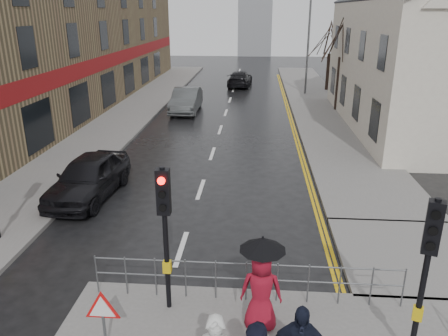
# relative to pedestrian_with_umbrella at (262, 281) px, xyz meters

# --- Properties ---
(ground) EXTENTS (120.00, 120.00, 0.00)m
(ground) POSITION_rel_pedestrian_with_umbrella_xyz_m (-2.28, 0.33, -1.29)
(ground) COLOR black
(ground) RESTS_ON ground
(left_pavement) EXTENTS (4.00, 44.00, 0.14)m
(left_pavement) POSITION_rel_pedestrian_with_umbrella_xyz_m (-8.78, 23.33, -1.22)
(left_pavement) COLOR #605E5B
(left_pavement) RESTS_ON ground
(right_pavement) EXTENTS (4.00, 40.00, 0.14)m
(right_pavement) POSITION_rel_pedestrian_with_umbrella_xyz_m (4.22, 25.33, -1.22)
(right_pavement) COLOR #605E5B
(right_pavement) RESTS_ON ground
(pavement_bridge_right) EXTENTS (4.00, 4.20, 0.14)m
(pavement_bridge_right) POSITION_rel_pedestrian_with_umbrella_xyz_m (4.22, 3.33, -1.22)
(pavement_bridge_right) COLOR #605E5B
(pavement_bridge_right) RESTS_ON ground
(building_left_terrace) EXTENTS (8.00, 42.00, 10.00)m
(building_left_terrace) POSITION_rel_pedestrian_with_umbrella_xyz_m (-14.28, 22.33, 3.71)
(building_left_terrace) COLOR olive
(building_left_terrace) RESTS_ON ground
(building_right_cream) EXTENTS (9.00, 16.40, 10.10)m
(building_right_cream) POSITION_rel_pedestrian_with_umbrella_xyz_m (9.72, 18.33, 3.49)
(building_right_cream) COLOR beige
(building_right_cream) RESTS_ON ground
(traffic_signal_near_left) EXTENTS (0.28, 0.27, 3.40)m
(traffic_signal_near_left) POSITION_rel_pedestrian_with_umbrella_xyz_m (-2.08, 0.53, 1.17)
(traffic_signal_near_left) COLOR black
(traffic_signal_near_left) RESTS_ON near_pavement
(traffic_signal_near_right) EXTENTS (0.34, 0.33, 3.40)m
(traffic_signal_near_right) POSITION_rel_pedestrian_with_umbrella_xyz_m (2.92, -0.67, 1.17)
(traffic_signal_near_right) COLOR black
(traffic_signal_near_right) RESTS_ON near_pavement
(guard_railing_front) EXTENTS (7.14, 0.04, 1.00)m
(guard_railing_front) POSITION_rel_pedestrian_with_umbrella_xyz_m (-0.33, 0.93, -0.43)
(guard_railing_front) COLOR #595B5E
(guard_railing_front) RESTS_ON near_pavement
(warning_sign) EXTENTS (0.80, 0.07, 1.35)m
(warning_sign) POSITION_rel_pedestrian_with_umbrella_xyz_m (-3.08, -0.87, -0.25)
(warning_sign) COLOR #595B5E
(warning_sign) RESTS_ON near_pavement
(street_lamp) EXTENTS (1.83, 0.25, 8.00)m
(street_lamp) POSITION_rel_pedestrian_with_umbrella_xyz_m (3.54, 28.33, 3.42)
(street_lamp) COLOR #595B5E
(street_lamp) RESTS_ON right_pavement
(tree_near) EXTENTS (2.40, 2.40, 6.58)m
(tree_near) POSITION_rel_pedestrian_with_umbrella_xyz_m (5.22, 22.33, 3.85)
(tree_near) COLOR black
(tree_near) RESTS_ON right_pavement
(tree_far) EXTENTS (2.40, 2.40, 5.64)m
(tree_far) POSITION_rel_pedestrian_with_umbrella_xyz_m (5.72, 30.33, 3.13)
(tree_far) COLOR black
(tree_far) RESTS_ON right_pavement
(pedestrian_with_umbrella) EXTENTS (0.96, 0.96, 2.16)m
(pedestrian_with_umbrella) POSITION_rel_pedestrian_with_umbrella_xyz_m (0.00, 0.00, 0.00)
(pedestrian_with_umbrella) COLOR maroon
(pedestrian_with_umbrella) RESTS_ON near_pavement
(car_parked) EXTENTS (2.21, 4.73, 1.57)m
(car_parked) POSITION_rel_pedestrian_with_umbrella_xyz_m (-6.28, 6.82, -0.51)
(car_parked) COLOR black
(car_parked) RESTS_ON ground
(car_mid) EXTENTS (1.68, 4.83, 1.59)m
(car_mid) POSITION_rel_pedestrian_with_umbrella_xyz_m (-4.98, 21.40, -0.49)
(car_mid) COLOR #404445
(car_mid) RESTS_ON ground
(car_far) EXTENTS (2.27, 4.90, 1.39)m
(car_far) POSITION_rel_pedestrian_with_umbrella_xyz_m (-1.78, 32.26, -0.60)
(car_far) COLOR black
(car_far) RESTS_ON ground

